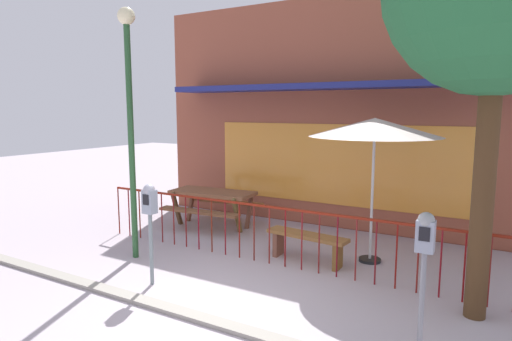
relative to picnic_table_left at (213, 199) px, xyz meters
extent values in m
plane|color=#AA9EA7|center=(2.28, -3.02, -0.61)|extent=(40.00, 40.00, 0.00)
cube|color=brown|center=(2.28, 1.50, -0.61)|extent=(8.57, 0.54, 0.01)
cube|color=brown|center=(2.28, 1.50, 1.79)|extent=(8.57, 0.50, 4.81)
cube|color=orange|center=(2.28, 1.24, 0.74)|extent=(5.57, 0.02, 1.70)
cube|color=navy|center=(2.28, 0.86, 2.35)|extent=(7.29, 0.80, 0.12)
cube|color=maroon|center=(2.28, -1.40, 0.34)|extent=(7.20, 0.04, 0.04)
cylinder|color=maroon|center=(-1.32, -1.40, -0.14)|extent=(0.02, 0.02, 0.95)
cylinder|color=maroon|center=(-1.03, -1.40, -0.14)|extent=(0.02, 0.02, 0.95)
cylinder|color=maroon|center=(-0.74, -1.40, -0.14)|extent=(0.02, 0.02, 0.95)
cylinder|color=maroon|center=(-0.46, -1.40, -0.14)|extent=(0.02, 0.02, 0.95)
cylinder|color=maroon|center=(-0.17, -1.40, -0.14)|extent=(0.02, 0.02, 0.95)
cylinder|color=maroon|center=(0.12, -1.40, -0.14)|extent=(0.02, 0.02, 0.95)
cylinder|color=maroon|center=(0.41, -1.40, -0.14)|extent=(0.02, 0.02, 0.95)
cylinder|color=maroon|center=(0.70, -1.40, -0.14)|extent=(0.02, 0.02, 0.95)
cylinder|color=maroon|center=(0.98, -1.40, -0.14)|extent=(0.02, 0.02, 0.95)
cylinder|color=maroon|center=(1.27, -1.40, -0.14)|extent=(0.02, 0.02, 0.95)
cylinder|color=maroon|center=(1.56, -1.40, -0.14)|extent=(0.02, 0.02, 0.95)
cylinder|color=maroon|center=(1.85, -1.40, -0.14)|extent=(0.02, 0.02, 0.95)
cylinder|color=maroon|center=(2.14, -1.40, -0.14)|extent=(0.02, 0.02, 0.95)
cylinder|color=maroon|center=(2.43, -1.40, -0.14)|extent=(0.02, 0.02, 0.95)
cylinder|color=maroon|center=(2.71, -1.40, -0.14)|extent=(0.02, 0.02, 0.95)
cylinder|color=maroon|center=(3.00, -1.40, -0.14)|extent=(0.02, 0.02, 0.95)
cylinder|color=maroon|center=(3.29, -1.40, -0.14)|extent=(0.02, 0.02, 0.95)
cylinder|color=maroon|center=(3.58, -1.40, -0.14)|extent=(0.02, 0.02, 0.95)
cylinder|color=maroon|center=(3.87, -1.40, -0.14)|extent=(0.02, 0.02, 0.95)
cylinder|color=maroon|center=(4.15, -1.40, -0.14)|extent=(0.02, 0.02, 0.95)
cylinder|color=maroon|center=(4.44, -1.40, -0.14)|extent=(0.02, 0.02, 0.95)
cylinder|color=maroon|center=(4.73, -1.40, -0.14)|extent=(0.02, 0.02, 0.95)
cylinder|color=maroon|center=(5.02, -1.40, -0.14)|extent=(0.02, 0.02, 0.95)
cylinder|color=maroon|center=(5.31, -1.40, -0.14)|extent=(0.02, 0.02, 0.95)
cube|color=brown|center=(0.00, 0.00, 0.13)|extent=(1.86, 0.91, 0.07)
cube|color=brown|center=(0.05, -0.55, -0.17)|extent=(1.82, 0.41, 0.05)
cube|color=brown|center=(-0.05, 0.55, -0.17)|extent=(1.82, 0.41, 0.05)
cube|color=brown|center=(-0.71, -0.34, -0.24)|extent=(0.10, 0.35, 0.78)
cube|color=brown|center=(-0.76, 0.22, -0.24)|extent=(0.10, 0.35, 0.78)
cube|color=brown|center=(0.76, -0.22, -0.24)|extent=(0.10, 0.35, 0.78)
cube|color=brown|center=(0.71, 0.34, -0.24)|extent=(0.10, 0.35, 0.78)
cylinder|color=black|center=(3.54, -0.48, -0.59)|extent=(0.36, 0.36, 0.05)
cylinder|color=#B7B8B7|center=(3.54, -0.48, 0.55)|extent=(0.04, 0.04, 2.32)
cone|color=beige|center=(3.54, -0.48, 1.61)|extent=(2.10, 2.10, 0.30)
cube|color=brown|center=(2.63, -1.02, -0.16)|extent=(1.43, 0.47, 0.06)
cube|color=brown|center=(2.08, -0.96, -0.39)|extent=(0.08, 0.29, 0.45)
cube|color=brown|center=(3.19, -1.09, -0.39)|extent=(0.08, 0.29, 0.45)
cylinder|color=slate|center=(4.73, -2.87, -0.08)|extent=(0.06, 0.06, 1.06)
cube|color=#878FA1|center=(4.73, -2.87, 0.62)|extent=(0.18, 0.14, 0.33)
sphere|color=gray|center=(4.73, -2.87, 0.78)|extent=(0.17, 0.17, 0.17)
cube|color=black|center=(4.73, -2.95, 0.66)|extent=(0.11, 0.01, 0.15)
cylinder|color=slate|center=(1.08, -3.00, -0.09)|extent=(0.06, 0.06, 1.05)
cube|color=#8691A2|center=(1.08, -3.00, 0.61)|extent=(0.18, 0.14, 0.34)
sphere|color=#9393A2|center=(1.08, -3.00, 0.78)|extent=(0.17, 0.17, 0.17)
cube|color=black|center=(1.08, -3.08, 0.65)|extent=(0.11, 0.01, 0.15)
cylinder|color=#482F1A|center=(5.18, -1.77, 1.00)|extent=(0.25, 0.25, 3.22)
cylinder|color=#26502B|center=(0.01, -2.27, 1.32)|extent=(0.10, 0.10, 3.85)
sphere|color=beige|center=(0.01, -2.27, 3.36)|extent=(0.28, 0.28, 0.28)
cube|color=gray|center=(2.28, -3.53, -0.61)|extent=(12.00, 0.20, 0.11)
camera|label=1|loc=(5.39, -7.46, 1.90)|focal=30.58mm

